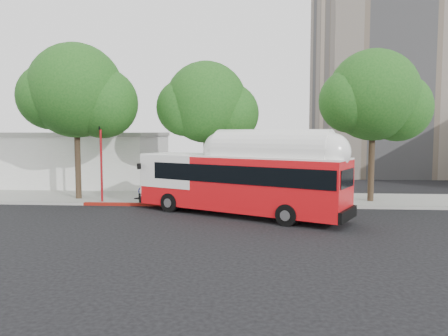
{
  "coord_description": "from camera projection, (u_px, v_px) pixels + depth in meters",
  "views": [
    {
      "loc": [
        2.07,
        -20.88,
        4.31
      ],
      "look_at": [
        0.33,
        3.0,
        2.32
      ],
      "focal_mm": 35.0,
      "sensor_mm": 36.0,
      "label": 1
    }
  ],
  "objects": [
    {
      "name": "transit_bus",
      "position": [
        240.0,
        183.0,
        22.39
      ],
      "size": [
        11.64,
        7.33,
        3.56
      ],
      "rotation": [
        0.0,
        0.0,
        -0.48
      ],
      "color": "red",
      "rests_on": "ground"
    },
    {
      "name": "low_commercial_bldg",
      "position": [
        61.0,
        158.0,
        36.01
      ],
      "size": [
        16.2,
        10.2,
        4.25
      ],
      "color": "silver",
      "rests_on": "ground"
    },
    {
      "name": "street_tree_right",
      "position": [
        380.0,
        99.0,
        25.88
      ],
      "size": [
        6.21,
        5.4,
        9.18
      ],
      "color": "#2D2116",
      "rests_on": "ground"
    },
    {
      "name": "sidewalk",
      "position": [
        223.0,
        199.0,
        27.72
      ],
      "size": [
        60.0,
        5.0,
        0.15
      ],
      "primitive_type": "cube",
      "color": "gray",
      "rests_on": "ground"
    },
    {
      "name": "street_tree_left",
      "position": [
        84.0,
        94.0,
        26.86
      ],
      "size": [
        6.67,
        5.8,
        9.74
      ],
      "color": "#2D2116",
      "rests_on": "ground"
    },
    {
      "name": "curb_strip",
      "position": [
        219.0,
        205.0,
        25.13
      ],
      "size": [
        60.0,
        0.3,
        0.15
      ],
      "primitive_type": "cube",
      "color": "gray",
      "rests_on": "ground"
    },
    {
      "name": "red_curb_segment",
      "position": [
        168.0,
        205.0,
        25.35
      ],
      "size": [
        10.0,
        0.32,
        0.16
      ],
      "primitive_type": "cube",
      "color": "maroon",
      "rests_on": "ground"
    },
    {
      "name": "signal_pole",
      "position": [
        101.0,
        164.0,
        25.9
      ],
      "size": [
        0.13,
        0.45,
        4.71
      ],
      "color": "#A31118",
      "rests_on": "ground"
    },
    {
      "name": "ground",
      "position": [
        213.0,
        220.0,
        21.26
      ],
      "size": [
        120.0,
        120.0,
        0.0
      ],
      "primitive_type": "plane",
      "color": "black",
      "rests_on": "ground"
    },
    {
      "name": "street_tree_mid",
      "position": [
        213.0,
        106.0,
        26.84
      ],
      "size": [
        5.75,
        5.0,
        8.62
      ],
      "color": "#2D2116",
      "rests_on": "ground"
    },
    {
      "name": "apartment_tower",
      "position": [
        407.0,
        6.0,
        46.33
      ],
      "size": [
        18.0,
        18.0,
        37.0
      ],
      "color": "tan",
      "rests_on": "ground"
    }
  ]
}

